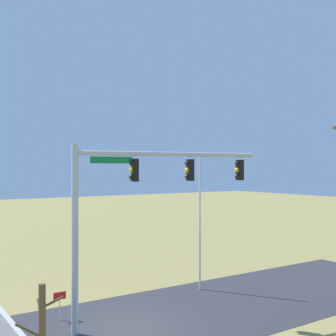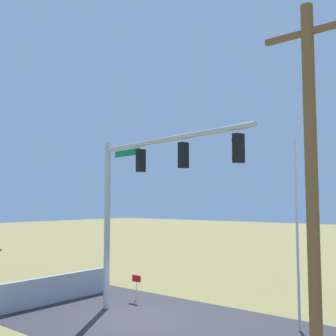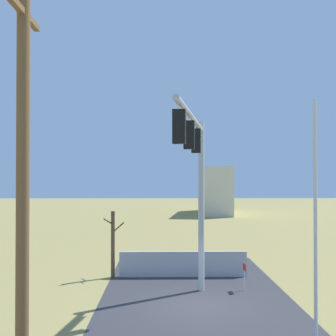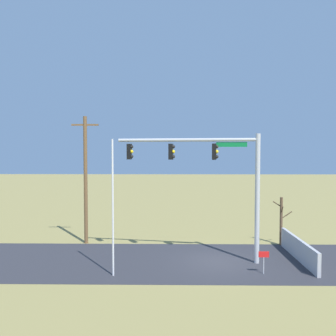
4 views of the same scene
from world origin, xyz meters
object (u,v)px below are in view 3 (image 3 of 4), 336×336
(open_sign, at_px, (244,270))
(bare_tree, at_px, (113,243))
(utility_pole, at_px, (23,202))
(distant_building, at_px, (218,190))
(signal_mast, at_px, (196,168))
(flagpole, at_px, (316,234))

(open_sign, bearing_deg, bare_tree, 66.50)
(utility_pole, relative_size, bare_tree, 2.69)
(bare_tree, bearing_deg, open_sign, -113.50)
(open_sign, bearing_deg, distant_building, -5.76)
(signal_mast, xyz_separation_m, bare_tree, (5.07, 3.84, -3.73))
(utility_pole, distance_m, open_sign, 13.36)
(bare_tree, bearing_deg, distant_building, -15.39)
(open_sign, relative_size, distant_building, 0.11)
(signal_mast, relative_size, bare_tree, 2.52)
(signal_mast, height_order, open_sign, signal_mast)
(bare_tree, bearing_deg, signal_mast, -142.85)
(signal_mast, distance_m, distant_building, 42.64)
(signal_mast, height_order, flagpole, signal_mast)
(signal_mast, distance_m, utility_pole, 9.64)
(flagpole, distance_m, distant_building, 47.87)
(signal_mast, height_order, utility_pole, utility_pole)
(bare_tree, relative_size, open_sign, 2.74)
(flagpole, height_order, utility_pole, utility_pole)
(signal_mast, distance_m, flagpole, 6.54)
(flagpole, relative_size, utility_pole, 0.80)
(utility_pole, bearing_deg, bare_tree, -1.14)
(flagpole, relative_size, bare_tree, 2.15)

